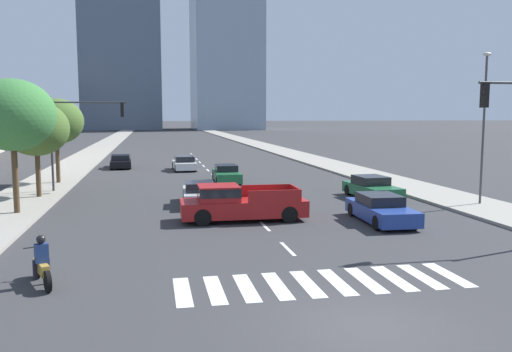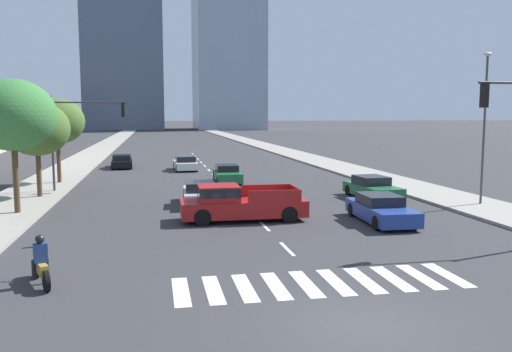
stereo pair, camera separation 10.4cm
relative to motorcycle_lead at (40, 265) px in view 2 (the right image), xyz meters
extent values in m
plane|color=#333335|center=(7.99, -4.62, -0.58)|extent=(800.00, 800.00, 0.00)
cube|color=gray|center=(20.09, 25.38, -0.51)|extent=(4.00, 260.00, 0.15)
cube|color=gray|center=(-4.12, 25.38, -0.51)|extent=(4.00, 260.00, 0.15)
cube|color=silver|center=(3.94, -1.38, -0.58)|extent=(0.45, 2.49, 0.01)
cube|color=silver|center=(4.84, -1.38, -0.58)|extent=(0.45, 2.49, 0.01)
cube|color=silver|center=(5.74, -1.38, -0.58)|extent=(0.45, 2.49, 0.01)
cube|color=silver|center=(6.64, -1.38, -0.58)|extent=(0.45, 2.49, 0.01)
cube|color=silver|center=(7.54, -1.38, -0.58)|extent=(0.45, 2.49, 0.01)
cube|color=silver|center=(8.44, -1.38, -0.58)|extent=(0.45, 2.49, 0.01)
cube|color=silver|center=(9.34, -1.38, -0.58)|extent=(0.45, 2.49, 0.01)
cube|color=silver|center=(10.24, -1.38, -0.58)|extent=(0.45, 2.49, 0.01)
cube|color=silver|center=(11.14, -1.38, -0.58)|extent=(0.45, 2.49, 0.01)
cube|color=silver|center=(12.04, -1.38, -0.58)|extent=(0.45, 2.49, 0.01)
cube|color=silver|center=(7.99, 2.62, -0.58)|extent=(0.14, 2.00, 0.01)
cube|color=silver|center=(7.99, 6.62, -0.58)|extent=(0.14, 2.00, 0.01)
cube|color=silver|center=(7.99, 10.62, -0.58)|extent=(0.14, 2.00, 0.01)
cube|color=silver|center=(7.99, 14.62, -0.58)|extent=(0.14, 2.00, 0.01)
cube|color=silver|center=(7.99, 18.62, -0.58)|extent=(0.14, 2.00, 0.01)
cube|color=silver|center=(7.99, 22.62, -0.58)|extent=(0.14, 2.00, 0.01)
cube|color=silver|center=(7.99, 26.62, -0.58)|extent=(0.14, 2.00, 0.01)
cube|color=silver|center=(7.99, 30.62, -0.58)|extent=(0.14, 2.00, 0.01)
cube|color=silver|center=(7.99, 34.62, -0.58)|extent=(0.14, 2.00, 0.01)
cube|color=silver|center=(7.99, 38.62, -0.58)|extent=(0.14, 2.00, 0.01)
cube|color=silver|center=(7.99, 42.62, -0.58)|extent=(0.14, 2.00, 0.01)
cube|color=silver|center=(7.99, 46.62, -0.58)|extent=(0.14, 2.00, 0.01)
cube|color=silver|center=(7.99, 50.62, -0.58)|extent=(0.14, 2.00, 0.01)
cylinder|color=black|center=(-0.29, 0.71, -0.28)|extent=(0.34, 0.60, 0.60)
cylinder|color=black|center=(0.28, -0.68, -0.28)|extent=(0.34, 0.60, 0.60)
cube|color=#B28E38|center=(-0.01, 0.02, -0.06)|extent=(0.66, 1.20, 0.32)
cylinder|color=#B2B2B7|center=(-0.25, 0.62, 0.02)|extent=(0.18, 0.32, 0.67)
cylinder|color=black|center=(-0.27, 0.66, 0.39)|extent=(0.66, 0.30, 0.04)
cube|color=navy|center=(0.03, -0.08, 0.37)|extent=(0.42, 0.36, 0.55)
sphere|color=black|center=(0.03, -0.08, 0.78)|extent=(0.26, 0.26, 0.26)
cylinder|color=black|center=(-0.17, -0.05, -0.11)|extent=(0.16, 0.16, 0.55)
cylinder|color=black|center=(0.16, 0.08, -0.11)|extent=(0.16, 0.16, 0.55)
cube|color=maroon|center=(7.29, 8.11, 0.01)|extent=(5.79, 2.13, 0.75)
cube|color=maroon|center=(6.14, 8.12, 0.74)|extent=(1.87, 1.91, 0.70)
cube|color=black|center=(6.14, 8.12, 0.82)|extent=(1.89, 1.95, 0.39)
cube|color=maroon|center=(8.54, 7.10, 0.66)|extent=(2.42, 0.12, 0.55)
cube|color=maroon|center=(8.57, 9.07, 0.66)|extent=(2.42, 0.12, 0.55)
cube|color=maroon|center=(9.77, 8.07, 0.66)|extent=(0.11, 1.97, 0.55)
cylinder|color=black|center=(5.32, 7.21, -0.20)|extent=(0.76, 0.27, 0.76)
cylinder|color=black|center=(5.34, 9.05, -0.20)|extent=(0.76, 0.27, 0.76)
cylinder|color=black|center=(9.23, 7.16, -0.20)|extent=(0.76, 0.27, 0.76)
cylinder|color=black|center=(9.26, 9.00, -0.20)|extent=(0.76, 0.27, 0.76)
cube|color=#B7BABF|center=(5.68, 12.90, -0.11)|extent=(1.92, 4.39, 0.63)
cube|color=black|center=(5.67, 12.68, 0.44)|extent=(1.61, 2.01, 0.48)
cylinder|color=black|center=(4.97, 14.40, -0.26)|extent=(0.25, 0.65, 0.64)
cylinder|color=black|center=(6.53, 14.33, -0.26)|extent=(0.25, 0.65, 0.64)
cylinder|color=black|center=(4.84, 11.47, -0.26)|extent=(0.25, 0.65, 0.64)
cylinder|color=black|center=(6.40, 11.40, -0.26)|extent=(0.25, 0.65, 0.64)
cube|color=#1E6038|center=(8.42, 21.80, -0.09)|extent=(1.86, 4.51, 0.66)
cube|color=black|center=(8.42, 22.02, 0.47)|extent=(1.58, 2.05, 0.46)
cylinder|color=black|center=(9.15, 20.26, -0.26)|extent=(0.24, 0.65, 0.64)
cylinder|color=black|center=(7.60, 20.30, -0.26)|extent=(0.24, 0.65, 0.64)
cylinder|color=black|center=(9.24, 23.29, -0.26)|extent=(0.24, 0.65, 0.64)
cylinder|color=black|center=(7.69, 23.33, -0.26)|extent=(0.24, 0.65, 0.64)
cube|color=#1E6038|center=(15.81, 13.07, -0.10)|extent=(2.13, 4.51, 0.64)
cube|color=black|center=(15.80, 13.29, 0.47)|extent=(1.76, 2.08, 0.49)
cylinder|color=black|center=(16.75, 11.63, -0.26)|extent=(0.26, 0.65, 0.64)
cylinder|color=black|center=(15.07, 11.52, -0.26)|extent=(0.26, 0.65, 0.64)
cylinder|color=black|center=(16.55, 14.62, -0.26)|extent=(0.26, 0.65, 0.64)
cylinder|color=black|center=(14.88, 14.51, -0.26)|extent=(0.26, 0.65, 0.64)
cube|color=silver|center=(5.95, 31.06, -0.12)|extent=(1.98, 4.33, 0.61)
cube|color=black|center=(5.95, 30.85, 0.43)|extent=(1.67, 1.98, 0.50)
cylinder|color=black|center=(5.07, 32.48, -0.26)|extent=(0.24, 0.65, 0.64)
cylinder|color=black|center=(6.71, 32.54, -0.26)|extent=(0.24, 0.65, 0.64)
cylinder|color=black|center=(5.18, 29.59, -0.26)|extent=(0.24, 0.65, 0.64)
cylinder|color=black|center=(6.82, 29.65, -0.26)|extent=(0.24, 0.65, 0.64)
cube|color=navy|center=(13.39, 6.48, -0.10)|extent=(2.02, 4.76, 0.64)
cube|color=black|center=(13.40, 6.71, 0.44)|extent=(1.70, 2.17, 0.45)
cylinder|color=black|center=(14.17, 4.85, -0.26)|extent=(0.24, 0.65, 0.64)
cylinder|color=black|center=(12.50, 4.91, -0.26)|extent=(0.24, 0.65, 0.64)
cylinder|color=black|center=(14.29, 8.04, -0.26)|extent=(0.24, 0.65, 0.64)
cylinder|color=black|center=(12.62, 8.10, -0.26)|extent=(0.24, 0.65, 0.64)
cube|color=black|center=(0.32, 34.35, -0.14)|extent=(1.99, 4.81, 0.57)
cube|color=black|center=(0.33, 34.11, 0.39)|extent=(1.67, 2.20, 0.48)
cylinder|color=black|center=(-0.56, 35.92, -0.26)|extent=(0.25, 0.65, 0.64)
cylinder|color=black|center=(1.06, 35.99, -0.26)|extent=(0.25, 0.65, 0.64)
cylinder|color=black|center=(-0.43, 32.70, -0.26)|extent=(0.25, 0.65, 0.64)
cylinder|color=black|center=(1.19, 32.77, -0.26)|extent=(0.25, 0.65, 0.64)
cube|color=black|center=(15.08, 1.69, 5.00)|extent=(0.20, 0.28, 0.90)
sphere|color=red|center=(15.08, 1.69, 5.30)|extent=(0.18, 0.18, 0.18)
sphere|color=orange|center=(15.08, 1.69, 5.00)|extent=(0.18, 0.18, 0.18)
sphere|color=green|center=(15.08, 1.69, 4.70)|extent=(0.18, 0.18, 0.18)
cylinder|color=#333335|center=(-2.92, 18.85, 2.51)|extent=(0.14, 0.14, 5.89)
cylinder|color=#333335|center=(-0.64, 18.85, 5.06)|extent=(4.56, 0.10, 0.10)
cube|color=black|center=(1.39, 18.85, 4.61)|extent=(0.20, 0.28, 0.90)
sphere|color=red|center=(1.39, 18.85, 4.91)|extent=(0.18, 0.18, 0.18)
sphere|color=orange|center=(1.39, 18.85, 4.61)|extent=(0.18, 0.18, 0.18)
sphere|color=green|center=(1.39, 18.85, 4.31)|extent=(0.18, 0.18, 0.18)
cube|color=#19662D|center=(-2.92, 18.85, 2.57)|extent=(0.60, 0.04, 0.18)
cylinder|color=#3F3F42|center=(20.39, 9.42, 3.45)|extent=(0.12, 0.12, 7.76)
ellipsoid|color=beige|center=(20.39, 9.42, 7.43)|extent=(0.50, 0.24, 0.20)
cylinder|color=#4C3823|center=(-3.32, 11.39, 1.12)|extent=(0.28, 0.28, 3.11)
ellipsoid|color=#387538|center=(-3.32, 11.39, 4.29)|extent=(4.04, 4.04, 3.44)
cylinder|color=#4C3823|center=(-3.32, 16.55, 0.80)|extent=(0.28, 0.28, 2.46)
ellipsoid|color=#426028|center=(-3.32, 16.55, 3.51)|extent=(3.70, 3.70, 3.14)
cylinder|color=#4C3823|center=(-3.32, 23.12, 0.95)|extent=(0.28, 0.28, 2.77)
ellipsoid|color=#426028|center=(-3.32, 23.12, 3.84)|extent=(3.74, 3.74, 3.18)
camera|label=1|loc=(3.20, -15.65, 4.30)|focal=37.02mm
camera|label=2|loc=(3.30, -15.67, 4.30)|focal=37.02mm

